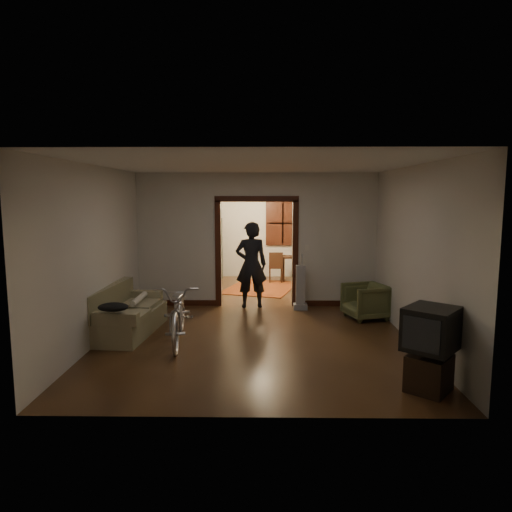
{
  "coord_description": "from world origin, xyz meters",
  "views": [
    {
      "loc": [
        0.12,
        -8.8,
        2.33
      ],
      "look_at": [
        0.0,
        -0.3,
        1.2
      ],
      "focal_mm": 32.0,
      "sensor_mm": 36.0,
      "label": 1
    }
  ],
  "objects_px": {
    "armchair": "(365,301)",
    "desk": "(298,269)",
    "locker": "(205,249)",
    "person": "(251,265)",
    "sofa": "(128,310)",
    "bicycle": "(179,312)"
  },
  "relations": [
    {
      "from": "person",
      "to": "sofa",
      "type": "bearing_deg",
      "value": 35.59
    },
    {
      "from": "desk",
      "to": "person",
      "type": "bearing_deg",
      "value": -106.48
    },
    {
      "from": "person",
      "to": "desk",
      "type": "distance_m",
      "value": 3.25
    },
    {
      "from": "desk",
      "to": "armchair",
      "type": "bearing_deg",
      "value": -69.88
    },
    {
      "from": "desk",
      "to": "bicycle",
      "type": "bearing_deg",
      "value": -107.69
    },
    {
      "from": "locker",
      "to": "desk",
      "type": "height_order",
      "value": "locker"
    },
    {
      "from": "desk",
      "to": "locker",
      "type": "bearing_deg",
      "value": -178.47
    },
    {
      "from": "sofa",
      "to": "person",
      "type": "xyz_separation_m",
      "value": [
        2.04,
        1.88,
        0.49
      ]
    },
    {
      "from": "armchair",
      "to": "person",
      "type": "xyz_separation_m",
      "value": [
        -2.2,
        0.89,
        0.56
      ]
    },
    {
      "from": "desk",
      "to": "sofa",
      "type": "bearing_deg",
      "value": -117.98
    },
    {
      "from": "bicycle",
      "to": "locker",
      "type": "distance_m",
      "value": 5.51
    },
    {
      "from": "person",
      "to": "locker",
      "type": "relative_size",
      "value": 1.05
    },
    {
      "from": "bicycle",
      "to": "person",
      "type": "height_order",
      "value": "person"
    },
    {
      "from": "person",
      "to": "armchair",
      "type": "bearing_deg",
      "value": 150.82
    },
    {
      "from": "sofa",
      "to": "person",
      "type": "height_order",
      "value": "person"
    },
    {
      "from": "person",
      "to": "locker",
      "type": "distance_m",
      "value": 3.44
    },
    {
      "from": "armchair",
      "to": "desk",
      "type": "height_order",
      "value": "desk"
    },
    {
      "from": "armchair",
      "to": "desk",
      "type": "relative_size",
      "value": 0.81
    },
    {
      "from": "armchair",
      "to": "locker",
      "type": "xyz_separation_m",
      "value": [
        -3.55,
        4.05,
        0.52
      ]
    },
    {
      "from": "locker",
      "to": "armchair",
      "type": "bearing_deg",
      "value": -40.33
    },
    {
      "from": "armchair",
      "to": "desk",
      "type": "distance_m",
      "value": 3.97
    },
    {
      "from": "bicycle",
      "to": "armchair",
      "type": "height_order",
      "value": "bicycle"
    }
  ]
}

